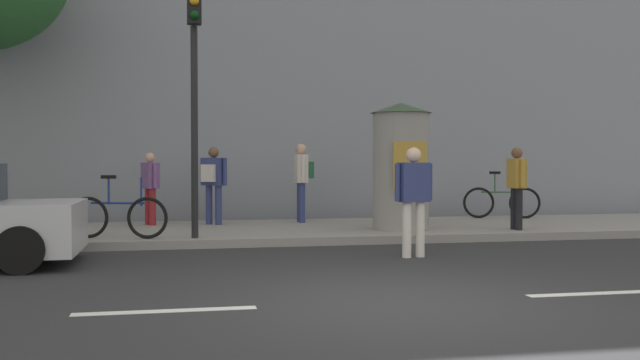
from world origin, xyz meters
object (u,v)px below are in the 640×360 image
(pedestrian_with_bag, at_px, (302,175))
(pedestrian_with_backpack, at_px, (150,183))
(poster_column, at_px, (401,165))
(bicycle_upright, at_px, (502,202))
(pedestrian_tallest, at_px, (414,192))
(pedestrian_near_pole, at_px, (213,178))
(pedestrian_in_dark_shirt, at_px, (517,182))
(traffic_light, at_px, (194,66))
(bicycle_leaning, at_px, (118,216))

(pedestrian_with_bag, relative_size, pedestrian_with_backpack, 1.13)
(poster_column, relative_size, bicycle_upright, 1.44)
(pedestrian_tallest, bearing_deg, pedestrian_with_bag, 100.42)
(pedestrian_near_pole, distance_m, pedestrian_in_dark_shirt, 6.16)
(pedestrian_with_backpack, bearing_deg, pedestrian_tallest, -49.57)
(traffic_light, distance_m, bicycle_upright, 8.12)
(pedestrian_with_bag, relative_size, bicycle_upright, 1.00)
(bicycle_upright, bearing_deg, pedestrian_near_pole, -177.42)
(traffic_light, xyz_separation_m, pedestrian_in_dark_shirt, (6.16, 0.39, -2.03))
(pedestrian_tallest, height_order, bicycle_leaning, pedestrian_tallest)
(pedestrian_with_bag, xyz_separation_m, pedestrian_with_backpack, (-3.21, -0.01, -0.15))
(pedestrian_tallest, distance_m, bicycle_leaning, 5.12)
(poster_column, xyz_separation_m, pedestrian_with_backpack, (-4.80, 2.00, -0.38))
(traffic_light, bearing_deg, pedestrian_with_backpack, 106.28)
(pedestrian_near_pole, bearing_deg, pedestrian_with_bag, 5.65)
(poster_column, xyz_separation_m, pedestrian_in_dark_shirt, (2.19, -0.48, -0.33))
(pedestrian_near_pole, bearing_deg, pedestrian_tallest, -58.74)
(bicycle_leaning, xyz_separation_m, bicycle_upright, (8.41, 2.68, 0.00))
(pedestrian_near_pole, bearing_deg, poster_column, -27.42)
(traffic_light, xyz_separation_m, pedestrian_with_bag, (2.38, 2.88, -1.94))
(poster_column, bearing_deg, pedestrian_near_pole, 152.58)
(pedestrian_near_pole, distance_m, bicycle_leaning, 3.01)
(poster_column, bearing_deg, pedestrian_tallest, -104.03)
(poster_column, bearing_deg, bicycle_upright, 34.10)
(pedestrian_with_backpack, xyz_separation_m, bicycle_leaning, (-0.47, -2.56, -0.48))
(bicycle_leaning, distance_m, bicycle_upright, 8.82)
(pedestrian_with_backpack, height_order, pedestrian_in_dark_shirt, pedestrian_in_dark_shirt)
(pedestrian_with_bag, distance_m, bicycle_leaning, 4.53)
(pedestrian_tallest, height_order, pedestrian_with_bag, pedestrian_with_bag)
(pedestrian_near_pole, height_order, pedestrian_with_backpack, pedestrian_near_pole)
(pedestrian_in_dark_shirt, bearing_deg, poster_column, 167.77)
(bicycle_leaning, bearing_deg, pedestrian_near_pole, 53.59)
(pedestrian_near_pole, bearing_deg, pedestrian_with_backpack, 172.14)
(traffic_light, distance_m, pedestrian_with_bag, 4.20)
(pedestrian_with_backpack, bearing_deg, bicycle_upright, 0.88)
(traffic_light, height_order, pedestrian_with_backpack, traffic_light)
(poster_column, distance_m, pedestrian_with_backpack, 5.22)
(poster_column, distance_m, bicycle_upright, 3.88)
(pedestrian_tallest, xyz_separation_m, pedestrian_in_dark_shirt, (2.90, 2.34, 0.07))
(pedestrian_tallest, xyz_separation_m, pedestrian_near_pole, (-2.81, 4.63, 0.12))
(pedestrian_with_bag, relative_size, pedestrian_in_dark_shirt, 1.07)
(bicycle_leaning, bearing_deg, poster_column, 6.02)
(pedestrian_in_dark_shirt, height_order, bicycle_leaning, pedestrian_in_dark_shirt)
(traffic_light, relative_size, pedestrian_with_backpack, 2.92)
(traffic_light, bearing_deg, pedestrian_with_bag, 50.43)
(traffic_light, distance_m, pedestrian_in_dark_shirt, 6.50)
(poster_column, height_order, bicycle_upright, poster_column)
(pedestrian_in_dark_shirt, relative_size, bicycle_upright, 0.94)
(pedestrian_in_dark_shirt, bearing_deg, pedestrian_with_backpack, 160.50)
(pedestrian_with_bag, height_order, bicycle_upright, pedestrian_with_bag)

